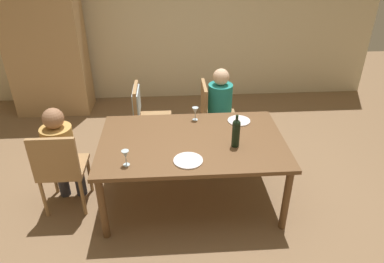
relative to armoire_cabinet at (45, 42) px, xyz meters
The scene contains 15 objects.
ground_plane 3.28m from the armoire_cabinet, 49.06° to the right, with size 10.00×10.00×0.00m, color #846647.
rear_room_partition 2.09m from the armoire_cabinet, 12.55° to the left, with size 6.40×0.12×2.70m, color beige.
armoire_cabinet is the anchor object (origin of this frame).
dining_table 3.12m from the armoire_cabinet, 49.06° to the right, with size 1.84×1.16×0.73m.
chair_far_right 2.78m from the armoire_cabinet, 30.25° to the right, with size 0.44×0.44×0.92m.
chair_left_end 2.59m from the armoire_cabinet, 73.42° to the right, with size 0.44×0.44×0.92m.
chair_far_left 2.08m from the armoire_cabinet, 42.73° to the right, with size 0.46×0.44×0.92m.
person_woman_host 2.85m from the armoire_cabinet, 29.09° to the right, with size 0.34×0.30×1.12m.
person_man_bearded 2.46m from the armoire_cabinet, 72.66° to the right, with size 0.30×0.34×1.12m.
wine_bottle_tall_green 3.47m from the armoire_cabinet, 45.35° to the right, with size 0.08×0.08×0.33m.
wine_glass_near_left 3.07m from the armoire_cabinet, 62.56° to the right, with size 0.07×0.07×0.15m.
wine_glass_centre 2.83m from the armoire_cabinet, 42.30° to the right, with size 0.07×0.07×0.15m.
dinner_plate_host 3.25m from the armoire_cabinet, 37.56° to the right, with size 0.25×0.25×0.01m, color white.
dinner_plate_guest_left 3.35m from the armoire_cabinet, 53.94° to the right, with size 0.27×0.27×0.01m, color white.
handbag 2.58m from the armoire_cabinet, 34.99° to the right, with size 0.28×0.12×0.22m, color brown.
Camera 1 is at (-0.21, -3.01, 2.56)m, focal length 33.21 mm.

